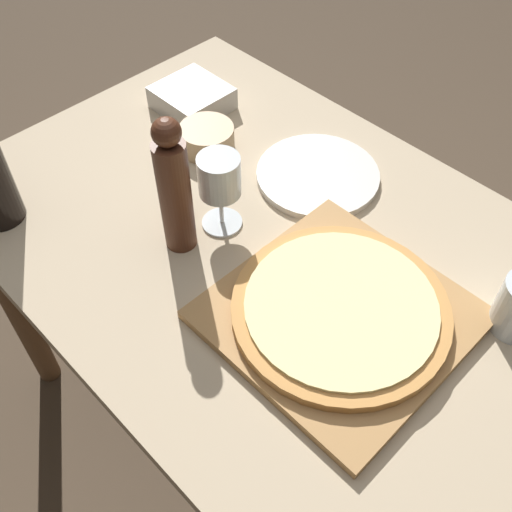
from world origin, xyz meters
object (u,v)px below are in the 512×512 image
at_px(small_bowl, 207,138).
at_px(pepper_mill, 174,189).
at_px(pizza, 341,309).
at_px(wine_glass, 219,179).

bearing_deg(small_bowl, pepper_mill, -141.56).
height_order(pizza, wine_glass, wine_glass).
bearing_deg(wine_glass, pizza, -91.85).
height_order(pepper_mill, small_bowl, pepper_mill).
distance_m(pepper_mill, small_bowl, 0.29).
xyz_separation_m(pizza, wine_glass, (0.01, 0.30, 0.08)).
relative_size(pepper_mill, wine_glass, 1.74).
bearing_deg(small_bowl, wine_glass, -124.45).
height_order(pizza, pepper_mill, pepper_mill).
bearing_deg(small_bowl, pizza, -105.88).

